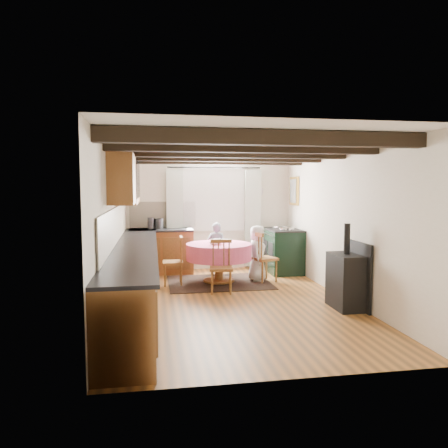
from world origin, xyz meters
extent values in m
cube|color=#A5692C|center=(0.00, 0.00, 0.00)|extent=(3.60, 5.50, 0.00)
cube|color=white|center=(0.00, 0.00, 2.40)|extent=(3.60, 5.50, 0.00)
cube|color=silver|center=(0.00, 2.75, 1.20)|extent=(3.60, 0.00, 2.40)
cube|color=silver|center=(0.00, -2.75, 1.20)|extent=(3.60, 0.00, 2.40)
cube|color=silver|center=(-1.80, 0.00, 1.20)|extent=(0.00, 5.50, 2.40)
cube|color=silver|center=(1.80, 0.00, 1.20)|extent=(0.00, 5.50, 2.40)
cube|color=black|center=(0.00, -2.00, 2.31)|extent=(3.60, 0.16, 0.16)
cube|color=black|center=(0.00, -1.00, 2.31)|extent=(3.60, 0.16, 0.16)
cube|color=black|center=(0.00, 0.00, 2.31)|extent=(3.60, 0.16, 0.16)
cube|color=black|center=(0.00, 1.00, 2.31)|extent=(3.60, 0.16, 0.16)
cube|color=black|center=(0.00, 2.00, 2.31)|extent=(3.60, 0.16, 0.16)
cube|color=beige|center=(-1.78, 0.30, 1.20)|extent=(0.02, 4.50, 0.55)
cube|color=beige|center=(-1.00, 2.73, 1.20)|extent=(1.40, 0.02, 0.55)
cube|color=brown|center=(-1.50, 0.00, 0.44)|extent=(0.60, 5.30, 0.88)
cube|color=brown|center=(-1.05, 2.45, 0.44)|extent=(1.30, 0.60, 0.88)
cube|color=black|center=(-1.48, 0.00, 0.90)|extent=(0.64, 5.30, 0.04)
cube|color=black|center=(-1.05, 2.43, 0.90)|extent=(1.30, 0.64, 0.04)
cube|color=brown|center=(-1.63, 1.20, 1.95)|extent=(0.34, 1.80, 0.90)
cube|color=brown|center=(-1.63, -0.30, 1.90)|extent=(0.34, 0.90, 0.70)
cube|color=white|center=(0.10, 2.73, 1.60)|extent=(1.34, 0.03, 1.54)
cube|color=white|center=(0.10, 2.74, 1.60)|extent=(1.20, 0.01, 1.40)
cube|color=#AFC8A8|center=(-0.75, 2.65, 1.10)|extent=(0.35, 0.10, 2.10)
cube|color=#AFC8A8|center=(0.95, 2.65, 1.10)|extent=(0.35, 0.10, 2.10)
cylinder|color=black|center=(0.10, 2.65, 2.20)|extent=(2.00, 0.03, 0.03)
cube|color=gold|center=(1.77, 2.30, 1.70)|extent=(0.04, 0.50, 0.60)
cylinder|color=silver|center=(1.05, 2.72, 1.70)|extent=(0.30, 0.02, 0.30)
cube|color=black|center=(-0.01, 1.33, 0.01)|extent=(1.88, 1.46, 0.01)
imported|color=slate|center=(0.07, 2.13, 0.53)|extent=(0.45, 0.36, 1.07)
imported|color=silver|center=(0.74, 1.37, 0.53)|extent=(0.48, 0.60, 1.06)
imported|color=silver|center=(-0.06, 1.31, 0.77)|extent=(0.33, 0.33, 0.06)
imported|color=silver|center=(-0.11, 1.20, 0.76)|extent=(0.25, 0.25, 0.06)
imported|color=silver|center=(-0.05, 1.31, 0.79)|extent=(0.15, 0.15, 0.10)
cylinder|color=#262628|center=(-1.25, 2.48, 1.04)|extent=(0.14, 0.14, 0.24)
cylinder|color=#262628|center=(-1.09, 2.53, 1.03)|extent=(0.19, 0.19, 0.21)
camera|label=1|loc=(-1.22, -6.43, 1.80)|focal=34.16mm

